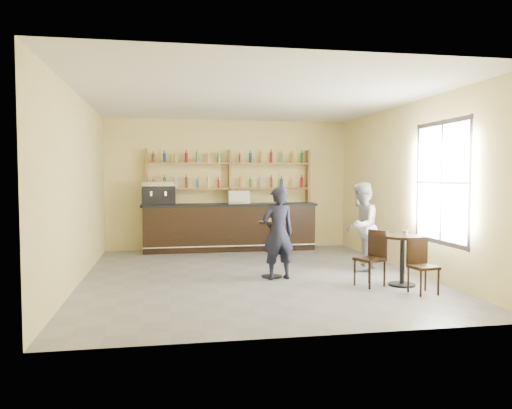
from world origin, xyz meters
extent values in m
plane|color=slate|center=(0.00, 0.00, 0.00)|extent=(7.00, 7.00, 0.00)
plane|color=white|center=(0.00, 0.00, 3.20)|extent=(7.00, 7.00, 0.00)
plane|color=#E9D584|center=(0.00, 3.50, 1.60)|extent=(7.00, 0.00, 7.00)
plane|color=#E9D584|center=(0.00, -3.50, 1.60)|extent=(7.00, 0.00, 7.00)
plane|color=#E9D584|center=(-3.00, 0.00, 1.60)|extent=(0.00, 7.00, 7.00)
plane|color=#E9D584|center=(3.00, 0.00, 1.60)|extent=(0.00, 7.00, 7.00)
plane|color=white|center=(2.99, -1.20, 1.70)|extent=(0.00, 2.00, 2.00)
cube|color=white|center=(0.31, -0.19, 1.01)|extent=(0.21, 0.21, 0.00)
torus|color=#D9A34F|center=(0.32, -0.20, 1.04)|extent=(0.17, 0.17, 0.05)
imported|color=white|center=(0.45, -0.09, 1.05)|extent=(0.13, 0.13, 0.09)
imported|color=black|center=(0.37, -0.39, 0.81)|extent=(0.64, 0.47, 1.62)
imported|color=white|center=(2.34, -1.25, 0.88)|extent=(0.11, 0.11, 0.09)
imported|color=gray|center=(2.13, 0.14, 0.84)|extent=(1.00, 1.04, 1.69)
camera|label=1|loc=(-1.54, -8.85, 1.81)|focal=35.00mm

